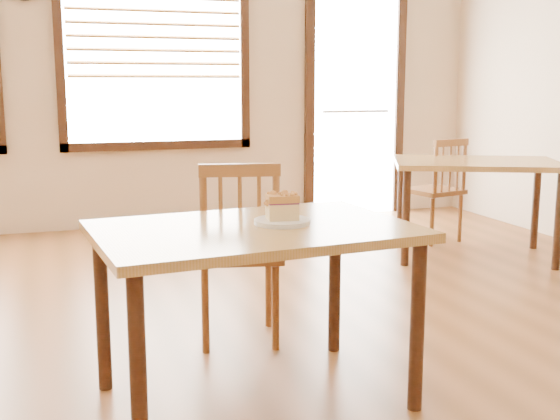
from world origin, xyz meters
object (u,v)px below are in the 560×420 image
Objects in this scene: cafe_table_main at (254,248)px; cafe_table_second at (476,173)px; plate at (282,222)px; cake_slice at (282,206)px; cafe_chair_second at (437,189)px; cafe_chair_main at (239,251)px.

cafe_table_second is at bearing 33.76° from cafe_table_main.
cafe_table_main is 0.16m from plate.
cake_slice is at bearing -114.73° from cafe_table_second.
cafe_chair_main is at bearing 25.04° from cafe_chair_second.
cake_slice reaches higher than cafe_chair_second.
plate is (0.13, 0.02, 0.10)m from cafe_table_main.
cafe_chair_second is at bearing 114.45° from cafe_table_second.
plate is at bearing -7.58° from cake_slice.
cafe_chair_second reaches higher than cafe_table_second.
cafe_table_main is at bearing -116.08° from cafe_table_second.
cafe_table_main is at bearing 32.80° from cafe_chair_second.
cafe_chair_second is 6.10× the size of cake_slice.
cafe_table_main is 5.72× the size of plate.
cafe_chair_main reaches higher than cafe_table_second.
plate is at bearing 102.86° from cafe_chair_main.
plate is 0.07m from cake_slice.
cafe_chair_second is at bearing 41.20° from cafe_table_main.
plate is at bearing 1.60° from cafe_table_main.
cake_slice is (-2.18, -1.85, 0.17)m from cafe_table_second.
cafe_table_main is 9.25× the size of cake_slice.
cafe_chair_main reaches higher than cafe_chair_second.
cafe_chair_second is (2.20, 1.76, -0.04)m from cafe_chair_main.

